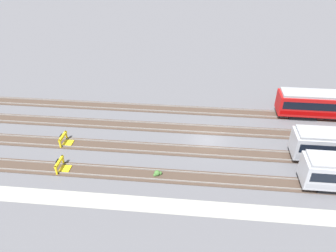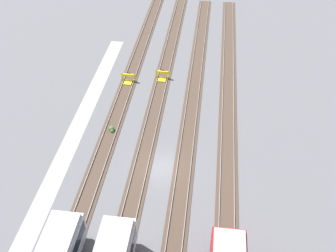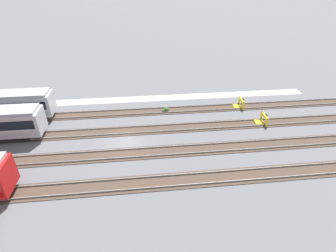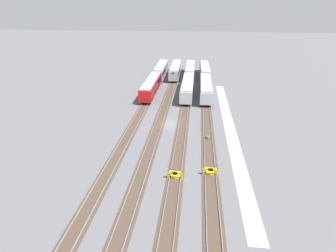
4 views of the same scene
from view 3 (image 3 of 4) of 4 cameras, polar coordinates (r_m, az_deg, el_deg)
ground_plane at (r=30.05m, az=-9.25°, el=-3.46°), size 400.00×400.00×0.00m
service_walkway at (r=39.54m, az=-8.83°, el=5.71°), size 54.00×2.00×0.01m
rail_track_nearest at (r=35.86m, az=-8.97°, el=2.90°), size 90.00×2.23×0.21m
rail_track_near_inner at (r=31.93m, az=-9.15°, el=-1.04°), size 90.00×2.24×0.21m
rail_track_middle at (r=28.18m, az=-9.39°, el=-6.05°), size 90.00×2.24×0.21m
rail_track_far_inner at (r=24.72m, az=-9.70°, el=-12.54°), size 90.00×2.23×0.21m
bumper_stop_nearest_track at (r=38.09m, az=15.32°, el=4.71°), size 1.37×2.01×1.22m
bumper_stop_near_inner_track at (r=34.96m, az=19.81°, el=1.34°), size 1.38×2.01×1.22m
weed_clump at (r=35.78m, az=-0.48°, el=3.60°), size 0.92×0.70×0.64m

